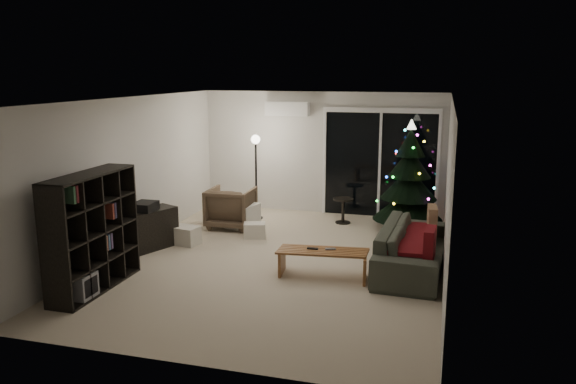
# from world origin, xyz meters

# --- Properties ---
(room) EXTENTS (6.50, 7.51, 2.60)m
(room) POSITION_xyz_m (0.46, 1.49, 1.02)
(room) COLOR beige
(room) RESTS_ON ground
(bookshelf) EXTENTS (0.91, 1.64, 1.60)m
(bookshelf) POSITION_xyz_m (-2.25, -1.72, 0.80)
(bookshelf) COLOR black
(bookshelf) RESTS_ON floor
(media_cabinet) EXTENTS (0.78, 1.14, 0.67)m
(media_cabinet) POSITION_xyz_m (-2.25, -0.01, 0.33)
(media_cabinet) COLOR black
(media_cabinet) RESTS_ON floor
(stereo) EXTENTS (0.34, 0.40, 0.14)m
(stereo) POSITION_xyz_m (-2.25, -0.01, 0.74)
(stereo) COLOR black
(stereo) RESTS_ON media_cabinet
(armchair) EXTENTS (0.84, 0.86, 0.76)m
(armchair) POSITION_xyz_m (-1.39, 1.65, 0.38)
(armchair) COLOR brown
(armchair) RESTS_ON floor
(ottoman) EXTENTS (0.61, 0.61, 0.45)m
(ottoman) POSITION_xyz_m (-1.17, 1.69, 0.23)
(ottoman) COLOR silver
(ottoman) RESTS_ON floor
(cardboard_box_a) EXTENTS (0.49, 0.40, 0.31)m
(cardboard_box_a) POSITION_xyz_m (-1.75, 0.44, 0.16)
(cardboard_box_a) COLOR silver
(cardboard_box_a) RESTS_ON floor
(cardboard_box_b) EXTENTS (0.44, 0.38, 0.26)m
(cardboard_box_b) POSITION_xyz_m (-0.75, 1.13, 0.13)
(cardboard_box_b) COLOR silver
(cardboard_box_b) RESTS_ON floor
(side_table) EXTENTS (0.45, 0.45, 0.49)m
(side_table) POSITION_xyz_m (0.60, 2.51, 0.25)
(side_table) COLOR black
(side_table) RESTS_ON floor
(floor_lamp) EXTENTS (0.26, 0.26, 1.62)m
(floor_lamp) POSITION_xyz_m (-1.14, 2.40, 0.81)
(floor_lamp) COLOR black
(floor_lamp) RESTS_ON floor
(sofa) EXTENTS (1.02, 2.34, 0.67)m
(sofa) POSITION_xyz_m (2.05, 0.21, 0.34)
(sofa) COLOR #323431
(sofa) RESTS_ON floor
(sofa_throw) EXTENTS (0.72, 1.65, 0.06)m
(sofa_throw) POSITION_xyz_m (1.95, 0.21, 0.49)
(sofa_throw) COLOR #630F11
(sofa_throw) RESTS_ON sofa
(cushion_a) EXTENTS (0.17, 0.45, 0.44)m
(cushion_a) POSITION_xyz_m (2.30, 0.86, 0.61)
(cushion_a) COLOR brown
(cushion_a) RESTS_ON sofa
(cushion_b) EXTENTS (0.16, 0.45, 0.44)m
(cushion_b) POSITION_xyz_m (2.30, -0.44, 0.61)
(cushion_b) COLOR #630F11
(cushion_b) RESTS_ON sofa
(coffee_table) EXTENTS (1.32, 0.58, 0.40)m
(coffee_table) POSITION_xyz_m (0.83, -0.47, 0.20)
(coffee_table) COLOR brown
(coffee_table) RESTS_ON floor
(remote_a) EXTENTS (0.16, 0.05, 0.02)m
(remote_a) POSITION_xyz_m (0.68, -0.47, 0.41)
(remote_a) COLOR black
(remote_a) RESTS_ON coffee_table
(remote_b) EXTENTS (0.15, 0.09, 0.02)m
(remote_b) POSITION_xyz_m (0.93, -0.42, 0.41)
(remote_b) COLOR slate
(remote_b) RESTS_ON coffee_table
(christmas_tree) EXTENTS (1.32, 1.32, 2.06)m
(christmas_tree) POSITION_xyz_m (1.84, 2.26, 1.03)
(christmas_tree) COLOR black
(christmas_tree) RESTS_ON floor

